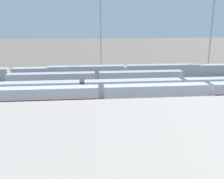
{
  "coord_description": "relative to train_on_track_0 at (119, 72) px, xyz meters",
  "views": [
    {
      "loc": [
        12.23,
        63.49,
        19.05
      ],
      "look_at": [
        6.27,
        3.54,
        2.5
      ],
      "focal_mm": 41.33,
      "sensor_mm": 36.0,
      "label": 1
    }
  ],
  "objects": [
    {
      "name": "track_bed_7",
      "position": [
        -1.67,
        35.0,
        -2.02
      ],
      "size": [
        140.0,
        2.8,
        0.12
      ],
      "primitive_type": "cube",
      "color": "#4C443D",
      "rests_on": "ground_plane"
    },
    {
      "name": "light_mast_0",
      "position": [
        -32.32,
        -3.16,
        14.8
      ],
      "size": [
        2.8,
        0.7,
        26.37
      ],
      "color": "#9EA0A5",
      "rests_on": "ground_plane"
    },
    {
      "name": "track_bed_1",
      "position": [
        -1.67,
        5.0,
        -2.02
      ],
      "size": [
        140.0,
        2.8,
        0.12
      ],
      "primitive_type": "cube",
      "color": "#3D3833",
      "rests_on": "ground_plane"
    },
    {
      "name": "train_on_track_3",
      "position": [
        7.86,
        15.0,
        0.53
      ],
      "size": [
        47.2,
        3.06,
        5.0
      ],
      "color": "#A8AAB2",
      "rests_on": "ground_plane"
    },
    {
      "name": "track_bed_3",
      "position": [
        -1.67,
        15.0,
        -2.02
      ],
      "size": [
        140.0,
        2.8,
        0.12
      ],
      "primitive_type": "cube",
      "color": "#4C443D",
      "rests_on": "ground_plane"
    },
    {
      "name": "train_on_track_0",
      "position": [
        0.0,
        0.0,
        0.0
      ],
      "size": [
        114.8,
        3.0,
        4.4
      ],
      "color": "#1E6B9E",
      "rests_on": "ground_plane"
    },
    {
      "name": "train_on_track_8",
      "position": [
        2.09,
        40.0,
        -0.01
      ],
      "size": [
        139.0,
        3.0,
        4.4
      ],
      "color": "maroon",
      "rests_on": "ground_plane"
    },
    {
      "name": "track_bed_4",
      "position": [
        -1.67,
        20.0,
        -2.02
      ],
      "size": [
        140.0,
        2.8,
        0.12
      ],
      "primitive_type": "cube",
      "color": "#4C443D",
      "rests_on": "ground_plane"
    },
    {
      "name": "train_on_track_6",
      "position": [
        -4.51,
        30.0,
        0.54
      ],
      "size": [
        119.8,
        3.06,
        5.0
      ],
      "color": "silver",
      "rests_on": "ground_plane"
    },
    {
      "name": "track_bed_5",
      "position": [
        -1.67,
        25.0,
        -2.02
      ],
      "size": [
        140.0,
        2.8,
        0.12
      ],
      "primitive_type": "cube",
      "color": "#3D3833",
      "rests_on": "ground_plane"
    },
    {
      "name": "light_mast_2",
      "position": [
        5.67,
        -2.61,
        16.59
      ],
      "size": [
        2.8,
        0.7,
        29.67
      ],
      "color": "#9EA0A5",
      "rests_on": "ground_plane"
    },
    {
      "name": "train_on_track_5",
      "position": [
        -0.34,
        25.0,
        0.54
      ],
      "size": [
        119.8,
        3.0,
        5.0
      ],
      "color": "#B7BABF",
      "rests_on": "ground_plane"
    },
    {
      "name": "track_bed_8",
      "position": [
        -1.67,
        40.0,
        -2.02
      ],
      "size": [
        140.0,
        2.8,
        0.12
      ],
      "primitive_type": "cube",
      "color": "#3D3833",
      "rests_on": "ground_plane"
    },
    {
      "name": "track_bed_0",
      "position": [
        -1.67,
        0.0,
        -2.02
      ],
      "size": [
        140.0,
        2.8,
        0.12
      ],
      "primitive_type": "cube",
      "color": "#4C443D",
      "rests_on": "ground_plane"
    },
    {
      "name": "train_on_track_1",
      "position": [
        -1.33,
        5.0,
        0.54
      ],
      "size": [
        47.2,
        3.0,
        5.0
      ],
      "color": "#A8AAB2",
      "rests_on": "ground_plane"
    },
    {
      "name": "track_bed_2",
      "position": [
        -1.67,
        10.0,
        -2.02
      ],
      "size": [
        140.0,
        2.8,
        0.12
      ],
      "primitive_type": "cube",
      "color": "#3D3833",
      "rests_on": "ground_plane"
    },
    {
      "name": "ground_plane",
      "position": [
        -1.67,
        20.0,
        -2.08
      ],
      "size": [
        400.0,
        400.0,
        0.0
      ],
      "primitive_type": "plane",
      "color": "#60594F"
    },
    {
      "name": "track_bed_6",
      "position": [
        -1.67,
        30.0,
        -2.02
      ],
      "size": [
        140.0,
        2.8,
        0.12
      ],
      "primitive_type": "cube",
      "color": "#4C443D",
      "rests_on": "ground_plane"
    }
  ]
}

